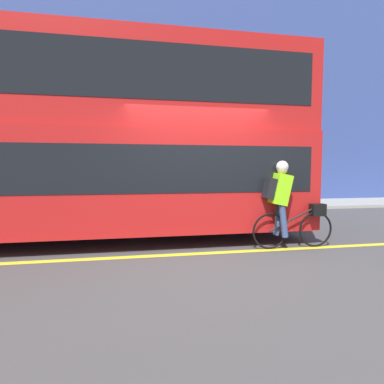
# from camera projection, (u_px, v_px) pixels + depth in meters

# --- Properties ---
(ground_plane) EXTENTS (80.00, 80.00, 0.00)m
(ground_plane) POSITION_uv_depth(u_px,v_px,m) (202.00, 254.00, 5.08)
(ground_plane) COLOR #424244
(road_center_line) EXTENTS (50.00, 0.14, 0.01)m
(road_center_line) POSITION_uv_depth(u_px,v_px,m) (202.00, 253.00, 5.09)
(road_center_line) COLOR yellow
(road_center_line) RESTS_ON ground_plane
(sidewalk_curb) EXTENTS (60.00, 2.55, 0.10)m
(sidewalk_curb) POSITION_uv_depth(u_px,v_px,m) (167.00, 207.00, 11.04)
(sidewalk_curb) COLOR gray
(sidewalk_curb) RESTS_ON ground_plane
(building_facade) EXTENTS (60.00, 0.30, 9.30)m
(building_facade) POSITION_uv_depth(u_px,v_px,m) (163.00, 90.00, 12.09)
(building_facade) COLOR #33478C
(building_facade) RESTS_ON ground_plane
(bus) EXTENTS (11.20, 2.58, 3.80)m
(bus) POSITION_uv_depth(u_px,v_px,m) (19.00, 134.00, 5.76)
(bus) COLOR black
(bus) RESTS_ON ground_plane
(cyclist_on_bike) EXTENTS (1.55, 0.32, 1.58)m
(cyclist_on_bike) POSITION_uv_depth(u_px,v_px,m) (285.00, 201.00, 5.35)
(cyclist_on_bike) COLOR black
(cyclist_on_bike) RESTS_ON ground_plane
(trash_bin) EXTENTS (0.57, 0.57, 0.84)m
(trash_bin) POSITION_uv_depth(u_px,v_px,m) (33.00, 196.00, 10.08)
(trash_bin) COLOR #515156
(trash_bin) RESTS_ON sidewalk_curb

